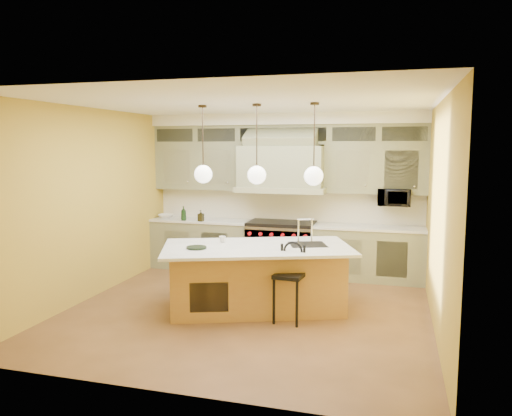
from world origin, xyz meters
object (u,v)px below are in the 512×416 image
(microwave, at_px, (394,197))
(counter_stool, at_px, (290,277))
(kitchen_island, at_px, (257,276))
(range, at_px, (281,247))

(microwave, bearing_deg, counter_stool, -117.03)
(kitchen_island, distance_m, counter_stool, 0.70)
(range, distance_m, kitchen_island, 2.02)
(range, distance_m, counter_stool, 2.51)
(range, height_order, microwave, microwave)
(counter_stool, bearing_deg, range, 111.32)
(range, xyz_separation_m, kitchen_island, (0.10, -2.02, -0.02))
(range, relative_size, kitchen_island, 0.41)
(kitchen_island, bearing_deg, range, 72.39)
(range, relative_size, microwave, 2.21)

